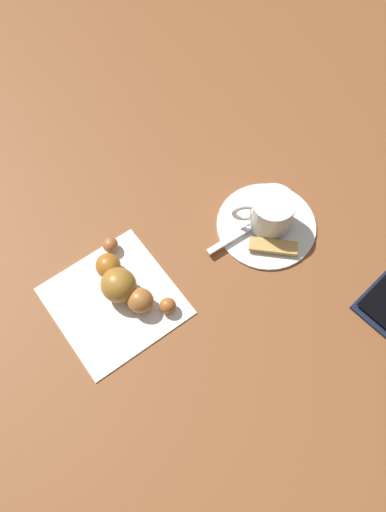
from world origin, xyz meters
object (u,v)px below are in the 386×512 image
at_px(sugar_packet, 273,246).
at_px(napkin, 114,301).
at_px(teaspoon, 262,220).
at_px(espresso_cup, 270,212).
at_px(croissant, 123,283).
at_px(saucer, 266,225).

distance_m(sugar_packet, napkin, 0.23).
relative_size(teaspoon, napkin, 0.89).
bearing_deg(espresso_cup, sugar_packet, 51.76).
relative_size(sugar_packet, croissant, 0.44).
relative_size(saucer, teaspoon, 1.01).
bearing_deg(sugar_packet, napkin, -152.63).
distance_m(espresso_cup, teaspoon, 0.02).
bearing_deg(teaspoon, espresso_cup, 126.16).
height_order(teaspoon, napkin, teaspoon).
distance_m(espresso_cup, napkin, 0.24).
relative_size(saucer, napkin, 0.90).
bearing_deg(croissant, espresso_cup, 163.47).
distance_m(teaspoon, croissant, 0.22).
distance_m(saucer, sugar_packet, 0.04).
distance_m(saucer, napkin, 0.24).
distance_m(napkin, croissant, 0.03).
xyz_separation_m(saucer, napkin, (0.23, -0.06, -0.00)).
height_order(saucer, napkin, saucer).
bearing_deg(croissant, napkin, 9.10).
distance_m(espresso_cup, croissant, 0.22).
xyz_separation_m(sugar_packet, croissant, (0.19, -0.10, 0.01)).
distance_m(teaspoon, sugar_packet, 0.04).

